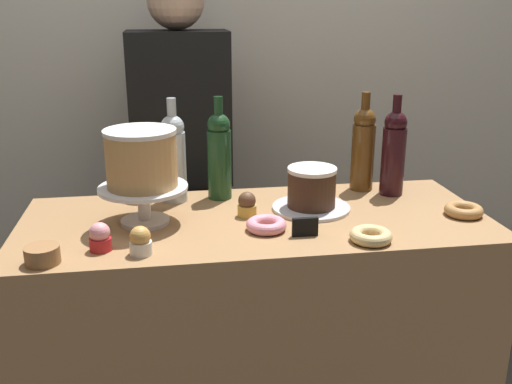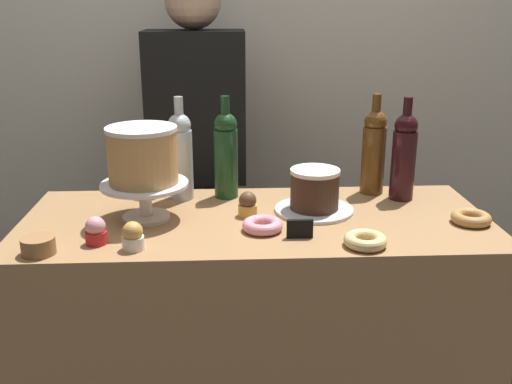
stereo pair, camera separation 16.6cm
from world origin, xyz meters
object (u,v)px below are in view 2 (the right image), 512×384
wine_bottle_clear (181,154)px  cookie_stack (38,246)px  cupcake_chocolate (248,205)px  cupcake_strawberry (96,231)px  wine_bottle_green (226,153)px  donut_glazed (365,240)px  cake_stand_pedestal (145,194)px  wine_bottle_dark_red (404,155)px  wine_bottle_amber (374,150)px  cupcake_caramel (133,236)px  chocolate_round_cake (315,189)px  donut_maple (471,218)px  white_layer_cake (143,155)px  donut_pink (263,225)px  price_sign_chalkboard (300,229)px  coffee_cup_ceramic (151,183)px  barista_figure (199,181)px

wine_bottle_clear → cookie_stack: bearing=-127.9°
cupcake_chocolate → cupcake_strawberry: size_ratio=1.00×
wine_bottle_green → donut_glazed: size_ratio=2.91×
cake_stand_pedestal → wine_bottle_dark_red: wine_bottle_dark_red is taller
wine_bottle_amber → cupcake_caramel: bearing=-149.1°
chocolate_round_cake → donut_maple: size_ratio=1.32×
wine_bottle_amber → white_layer_cake: bearing=-163.5°
cake_stand_pedestal → wine_bottle_amber: bearing=16.5°
wine_bottle_green → donut_glazed: (0.36, -0.42, -0.13)m
donut_maple → cookie_stack: cookie_stack is taller
wine_bottle_dark_red → donut_pink: 0.54m
donut_glazed → cookie_stack: 0.83m
cake_stand_pedestal → price_sign_chalkboard: 0.46m
cupcake_chocolate → price_sign_chalkboard: size_ratio=1.06×
chocolate_round_cake → price_sign_chalkboard: size_ratio=2.11×
cookie_stack → white_layer_cake: bearing=44.8°
wine_bottle_clear → wine_bottle_green: (0.14, 0.01, 0.00)m
wine_bottle_clear → cupcake_chocolate: bearing=-40.6°
donut_pink → cookie_stack: size_ratio=1.33×
wine_bottle_green → wine_bottle_amber: bearing=2.0°
cupcake_chocolate → coffee_cup_ceramic: 0.37m
cupcake_strawberry → barista_figure: barista_figure is taller
cake_stand_pedestal → cupcake_chocolate: size_ratio=3.37×
donut_maple → donut_pink: bearing=-177.5°
wine_bottle_dark_red → donut_pink: bearing=-151.1°
cupcake_caramel → barista_figure: size_ratio=0.05×
cake_stand_pedestal → donut_maple: 0.93m
wine_bottle_amber → coffee_cup_ceramic: wine_bottle_amber is taller
wine_bottle_green → wine_bottle_clear: bearing=-177.0°
coffee_cup_ceramic → cupcake_strawberry: bearing=-103.7°
cake_stand_pedestal → cupcake_caramel: bearing=-91.2°
donut_maple → white_layer_cake: bearing=174.9°
cupcake_caramel → cupcake_strawberry: bearing=158.0°
white_layer_cake → chocolate_round_cake: (0.50, 0.04, -0.12)m
cake_stand_pedestal → white_layer_cake: size_ratio=1.26×
price_sign_chalkboard → cupcake_strawberry: bearing=-178.8°
cupcake_caramel → donut_glazed: size_ratio=0.66×
white_layer_cake → wine_bottle_dark_red: bearing=10.3°
donut_pink → white_layer_cake: bearing=161.8°
cupcake_caramel → donut_glazed: cupcake_caramel is taller
wine_bottle_clear → coffee_cup_ceramic: bearing=163.0°
coffee_cup_ceramic → chocolate_round_cake: bearing=-19.3°
cupcake_strawberry → white_layer_cake: bearing=59.0°
donut_glazed → price_sign_chalkboard: (-0.16, 0.06, 0.01)m
chocolate_round_cake → wine_bottle_green: 0.31m
white_layer_cake → wine_bottle_green: 0.31m
donut_maple → wine_bottle_clear: bearing=162.2°
chocolate_round_cake → donut_glazed: bearing=-70.8°
wine_bottle_clear → wine_bottle_dark_red: bearing=-3.4°
wine_bottle_dark_red → cupcake_chocolate: 0.52m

